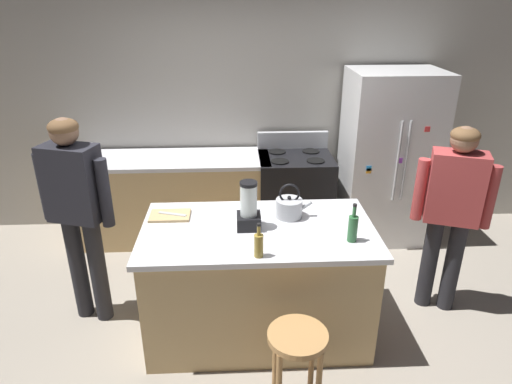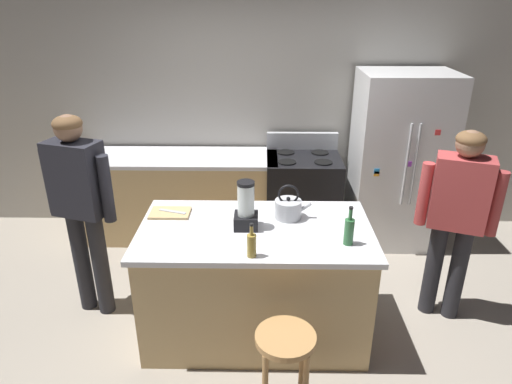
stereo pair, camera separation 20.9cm
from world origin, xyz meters
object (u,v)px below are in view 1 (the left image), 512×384
object	(u,v)px
person_by_sink_right	(452,204)
chef_knife	(172,214)
stove_range	(294,196)
blender_appliance	(249,209)
person_by_island_left	(77,204)
bar_stool	(297,352)
bottle_olive_oil	(353,228)
kitchen_island	(258,281)
bottle_vinegar	(259,245)
cutting_board	(170,216)
refrigerator	(388,158)
tea_kettle	(289,207)

from	to	relation	value
person_by_sink_right	chef_knife	distance (m)	2.16
stove_range	blender_appliance	bearing A→B (deg)	-109.59
stove_range	person_by_island_left	distance (m)	2.29
bar_stool	person_by_island_left	bearing A→B (deg)	145.88
bottle_olive_oil	person_by_sink_right	bearing A→B (deg)	26.64
kitchen_island	bottle_olive_oil	xyz separation A→B (m)	(0.63, -0.21, 0.55)
bottle_vinegar	person_by_island_left	bearing A→B (deg)	154.80
person_by_island_left	cutting_board	distance (m)	0.69
bar_stool	bottle_vinegar	world-z (taller)	bottle_vinegar
bar_stool	kitchen_island	bearing A→B (deg)	103.50
refrigerator	chef_knife	size ratio (longest dim) A/B	8.09
blender_appliance	bottle_vinegar	bearing A→B (deg)	-82.76
person_by_sink_right	bottle_vinegar	xyz separation A→B (m)	(-1.54, -0.62, 0.05)
stove_range	person_by_island_left	xyz separation A→B (m)	(-1.81, -1.28, 0.55)
cutting_board	blender_appliance	bearing A→B (deg)	-18.62
refrigerator	bottle_olive_oil	distance (m)	1.90
person_by_sink_right	bar_stool	xyz separation A→B (m)	(-1.33, -1.03, -0.45)
bottle_olive_oil	chef_knife	bearing A→B (deg)	161.40
person_by_sink_right	cutting_board	size ratio (longest dim) A/B	5.25
stove_range	cutting_board	world-z (taller)	stove_range
blender_appliance	bottle_olive_oil	distance (m)	0.73
bottle_vinegar	tea_kettle	xyz separation A→B (m)	(0.26, 0.55, -0.01)
person_by_island_left	bottle_olive_oil	size ratio (longest dim) A/B	6.06
chef_knife	person_by_island_left	bearing A→B (deg)	-164.92
chef_knife	bottle_vinegar	bearing A→B (deg)	-25.89
kitchen_island	person_by_island_left	distance (m)	1.47
bar_stool	person_by_sink_right	bearing A→B (deg)	37.68
chef_knife	kitchen_island	bearing A→B (deg)	-0.58
person_by_sink_right	bottle_olive_oil	bearing A→B (deg)	-153.36
person_by_island_left	bottle_olive_oil	distance (m)	2.02
stove_range	bottle_olive_oil	size ratio (longest dim) A/B	3.96
tea_kettle	bottle_vinegar	bearing A→B (deg)	-115.30
kitchen_island	person_by_island_left	bearing A→B (deg)	169.68
stove_range	bar_stool	size ratio (longest dim) A/B	1.72
bottle_vinegar	bottle_olive_oil	world-z (taller)	bottle_olive_oil
bar_stool	blender_appliance	distance (m)	1.02
stove_range	blender_appliance	world-z (taller)	blender_appliance
bar_stool	cutting_board	xyz separation A→B (m)	(-0.84, 1.00, 0.43)
kitchen_island	bottle_olive_oil	world-z (taller)	bottle_olive_oil
bottle_vinegar	tea_kettle	distance (m)	0.61
tea_kettle	cutting_board	world-z (taller)	tea_kettle
refrigerator	tea_kettle	xyz separation A→B (m)	(-1.19, -1.33, 0.10)
refrigerator	person_by_island_left	distance (m)	3.05
cutting_board	refrigerator	bearing A→B (deg)	31.69
bottle_olive_oil	cutting_board	xyz separation A→B (m)	(-1.28, 0.42, -0.09)
refrigerator	bottle_olive_oil	world-z (taller)	refrigerator
stove_range	cutting_board	bearing A→B (deg)	-130.58
blender_appliance	chef_knife	world-z (taller)	blender_appliance
refrigerator	bottle_vinegar	xyz separation A→B (m)	(-1.45, -1.88, 0.11)
kitchen_island	cutting_board	xyz separation A→B (m)	(-0.65, 0.21, 0.46)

